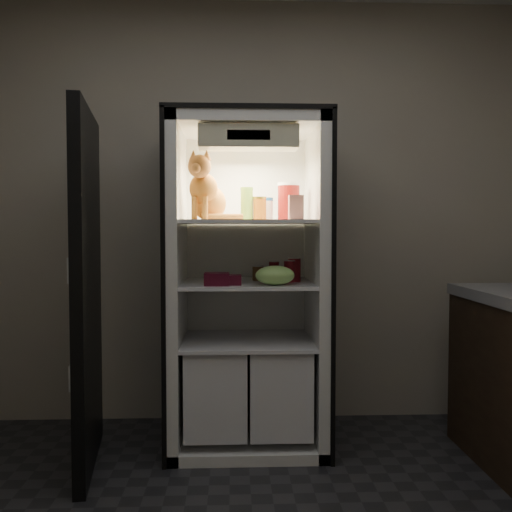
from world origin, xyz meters
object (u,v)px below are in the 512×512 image
Objects in this scene: pepper_jar at (289,202)px; salsa_jar at (260,209)px; berry_box_left at (217,279)px; grape_bag at (275,275)px; parmesan_shaker at (247,204)px; refrigerator at (247,306)px; soda_can_c at (290,271)px; tabby_cat at (206,194)px; soda_can_a at (274,271)px; berry_box_right at (231,280)px; mayo_tub at (265,209)px; condiment_jar at (258,273)px; cream_carton at (296,208)px; soda_can_b at (294,270)px.

salsa_jar is at bearing -165.02° from pepper_jar.
pepper_jar is at bearing 32.68° from berry_box_left.
grape_bag is 0.31m from berry_box_left.
parmesan_shaker is at bearing 121.69° from grape_bag.
refrigerator reaches higher than soda_can_c.
tabby_cat is (-0.23, -0.12, 0.64)m from refrigerator.
soda_can_a is at bearing 34.76° from salsa_jar.
soda_can_c is at bearing -20.29° from refrigerator.
soda_can_c is at bearing -14.84° from parmesan_shaker.
refrigerator is 17.50× the size of berry_box_right.
pepper_jar reaches higher than soda_can_c.
tabby_cat is at bearing -175.63° from soda_can_c.
mayo_tub is 0.38m from condiment_jar.
berry_box_right is at bearing 173.80° from grape_bag.
soda_can_c is 0.93× the size of berry_box_left.
grape_bag is at bearing -61.10° from refrigerator.
refrigerator is 8.96× the size of grape_bag.
salsa_jar is at bearing 107.63° from grape_bag.
tabby_cat is 3.06× the size of soda_can_c.
berry_box_left is at bearing -179.17° from cream_carton.
pepper_jar is 0.40m from soda_can_b.
pepper_jar is (0.24, 0.04, 0.01)m from parmesan_shaker.
salsa_jar is 1.08× the size of soda_can_c.
cream_carton is at bearing 0.83° from berry_box_left.
tabby_cat reaches higher than soda_can_a.
pepper_jar is at bearing 14.98° from salsa_jar.
tabby_cat is 0.60m from soda_can_a.
salsa_jar reaches higher than berry_box_left.
soda_can_a is 0.14m from soda_can_c.
mayo_tub is 0.10m from salsa_jar.
condiment_jar is at bearing 148.19° from soda_can_c.
refrigerator is at bearing 159.71° from soda_can_c.
parmesan_shaker is (0.23, 0.10, -0.05)m from tabby_cat.
parmesan_shaker is 1.42× the size of berry_box_left.
berry_box_right is at bearing -121.51° from condiment_jar.
pepper_jar reaches higher than soda_can_b.
condiment_jar is 0.36m from berry_box_left.
refrigerator is at bearing -163.16° from condiment_jar.
mayo_tub is at bearing 55.79° from berry_box_right.
condiment_jar is (-0.18, 0.01, -0.41)m from pepper_jar.
tabby_cat is at bearing 115.01° from berry_box_left.
condiment_jar is at bearing 33.56° from parmesan_shaker.
berry_box_left is (-0.41, -0.26, -0.43)m from pepper_jar.
pepper_jar is at bearing 2.83° from refrigerator.
condiment_jar is at bearing -175.74° from soda_can_a.
soda_can_b reaches higher than berry_box_right.
refrigerator is 0.65m from pepper_jar.
berry_box_left is at bearing -139.60° from soda_can_a.
soda_can_b is (0.16, -0.12, -0.35)m from mayo_tub.
tabby_cat is 0.39m from mayo_tub.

